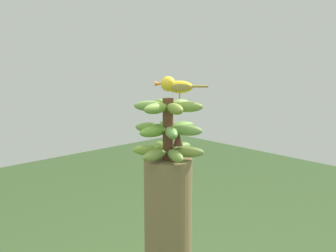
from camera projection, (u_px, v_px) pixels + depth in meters
banana_bunch at (168, 129)px, 1.57m from camera, size 0.27×0.26×0.23m
perched_bird at (175, 86)px, 1.55m from camera, size 0.15×0.15×0.08m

